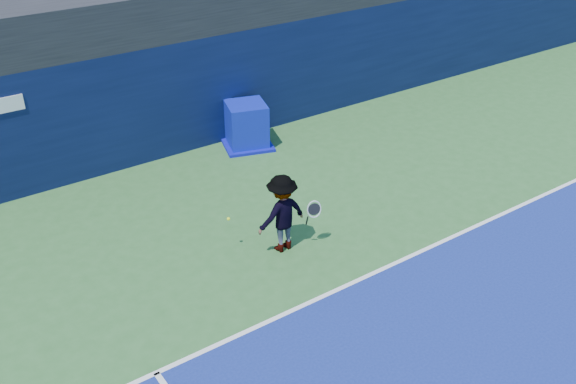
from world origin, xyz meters
name	(u,v)px	position (x,y,z in m)	size (l,w,h in m)	color
ground	(507,356)	(0.00, 0.00, 0.00)	(80.00, 80.00, 0.00)	#2F642D
baseline	(386,267)	(0.00, 3.00, 0.01)	(24.00, 0.10, 0.01)	white
stadium_band	(181,2)	(0.00, 11.50, 3.60)	(36.00, 3.00, 1.20)	black
back_wall_assembly	(203,87)	(0.00, 10.50, 1.50)	(36.00, 1.03, 3.00)	#091235
equipment_cart	(247,127)	(0.67, 9.40, 0.56)	(1.61, 1.61, 1.23)	#0B17A5
tennis_player	(282,213)	(-1.32, 4.76, 0.85)	(1.31, 0.73, 1.71)	white
tennis_ball	(228,219)	(-2.26, 5.32, 0.77)	(0.07, 0.07, 0.07)	#DCF21A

